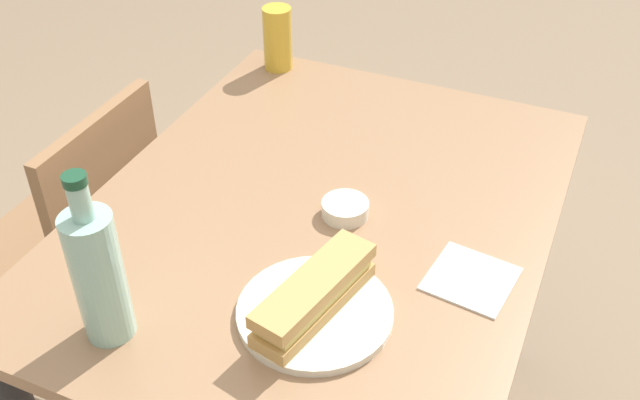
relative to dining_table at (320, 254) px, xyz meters
The scene contains 9 objects.
dining_table is the anchor object (origin of this frame).
chair_far 0.65m from the dining_table, 90.03° to the left, with size 0.40×0.40×0.85m.
plate_near 0.31m from the dining_table, 158.17° to the right, with size 0.26×0.26×0.01m, color silver.
baguette_sandwich_near 0.33m from the dining_table, 158.17° to the right, with size 0.26×0.12×0.07m.
knife_near 0.30m from the dining_table, 169.31° to the right, with size 0.18×0.02×0.01m.
water_bottle 0.52m from the dining_table, 156.88° to the left, with size 0.08×0.08×0.31m.
beer_glass 0.62m from the dining_table, 33.86° to the left, with size 0.07×0.07×0.16m, color gold.
olive_bowl 0.15m from the dining_table, 85.25° to the right, with size 0.09×0.09×0.03m, color silver.
paper_napkin 0.35m from the dining_table, 103.79° to the right, with size 0.14×0.14×0.00m, color white.
Camera 1 is at (-1.04, -0.45, 1.68)m, focal length 41.77 mm.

